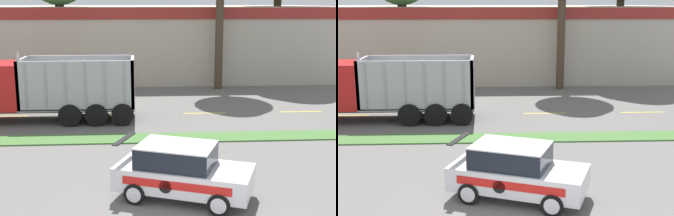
# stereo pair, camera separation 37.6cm
# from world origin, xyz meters

# --- Properties ---
(grass_verge) EXTENTS (120.00, 1.45, 0.06)m
(grass_verge) POSITION_xyz_m (0.00, 9.60, 0.03)
(grass_verge) COLOR #477538
(grass_verge) RESTS_ON ground_plane
(centre_line_3) EXTENTS (2.40, 0.14, 0.01)m
(centre_line_3) POSITION_xyz_m (-8.06, 14.33, 0.00)
(centre_line_3) COLOR yellow
(centre_line_3) RESTS_ON ground_plane
(centre_line_4) EXTENTS (2.40, 0.14, 0.01)m
(centre_line_4) POSITION_xyz_m (-2.66, 14.33, 0.00)
(centre_line_4) COLOR yellow
(centre_line_4) RESTS_ON ground_plane
(centre_line_5) EXTENTS (2.40, 0.14, 0.01)m
(centre_line_5) POSITION_xyz_m (2.74, 14.33, 0.00)
(centre_line_5) COLOR yellow
(centre_line_5) RESTS_ON ground_plane
(centre_line_6) EXTENTS (2.40, 0.14, 0.01)m
(centre_line_6) POSITION_xyz_m (8.14, 14.33, 0.00)
(centre_line_6) COLOR yellow
(centre_line_6) RESTS_ON ground_plane
(dump_truck_lead) EXTENTS (11.28, 2.85, 3.60)m
(dump_truck_lead) POSITION_xyz_m (-7.51, 13.26, 1.57)
(dump_truck_lead) COLOR black
(dump_truck_lead) RESTS_ON ground_plane
(rally_car) EXTENTS (4.58, 3.27, 1.77)m
(rally_car) POSITION_xyz_m (0.41, 3.11, 0.89)
(rally_car) COLOR white
(rally_car) RESTS_ON ground_plane
(store_building_backdrop) EXTENTS (29.34, 12.10, 5.64)m
(store_building_backdrop) POSITION_xyz_m (0.05, 28.53, 2.82)
(store_building_backdrop) COLOR #BCB29E
(store_building_backdrop) RESTS_ON ground_plane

